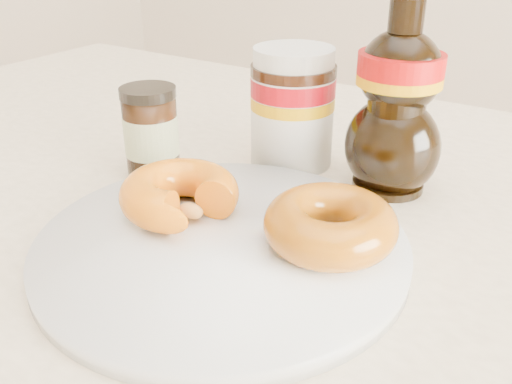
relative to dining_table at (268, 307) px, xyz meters
The scene contains 7 objects.
dining_table is the anchor object (origin of this frame).
plate 0.11m from the dining_table, 101.88° to the right, with size 0.30×0.30×0.01m.
donut_bitten 0.14m from the dining_table, 150.04° to the right, with size 0.10×0.10×0.04m, color #C8770B.
donut_whole 0.13m from the dining_table, 13.24° to the right, with size 0.10×0.10×0.04m, color #9B590A.
nutella_jar 0.21m from the dining_table, 113.06° to the left, with size 0.09×0.09×0.12m.
syrup_bottle 0.23m from the dining_table, 68.41° to the left, with size 0.09×0.08×0.18m, color black, non-canonical shape.
dark_jar 0.21m from the dining_table, 167.39° to the left, with size 0.06×0.06×0.09m.
Camera 1 is at (0.23, -0.26, 1.00)m, focal length 40.00 mm.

